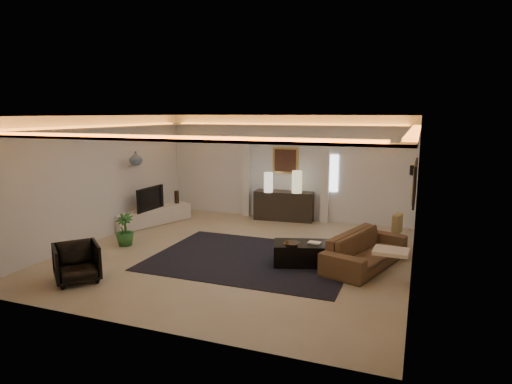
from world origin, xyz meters
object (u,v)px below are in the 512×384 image
(sofa, at_px, (366,250))
(armchair, at_px, (77,263))
(coffee_table, at_px, (305,254))
(console, at_px, (284,206))

(sofa, xyz_separation_m, armchair, (-4.70, -2.63, 0.02))
(sofa, distance_m, coffee_table, 1.18)
(console, height_order, sofa, console)
(coffee_table, relative_size, armchair, 1.63)
(console, height_order, armchair, console)
(armchair, bearing_deg, sofa, -20.40)
(console, relative_size, sofa, 0.74)
(coffee_table, bearing_deg, sofa, -0.75)
(console, relative_size, armchair, 2.16)
(console, bearing_deg, sofa, -54.39)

